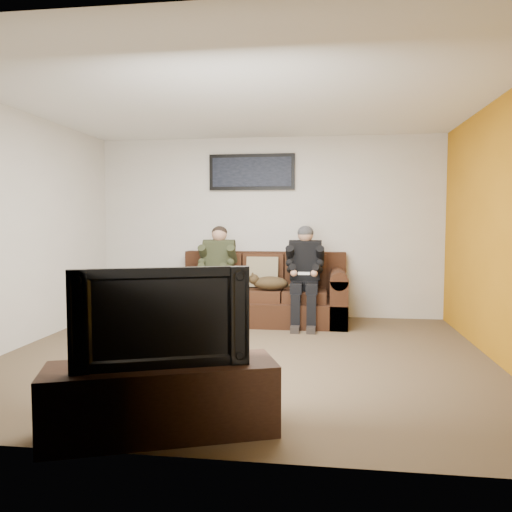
# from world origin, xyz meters

# --- Properties ---
(floor) EXTENTS (5.00, 5.00, 0.00)m
(floor) POSITION_xyz_m (0.00, 0.00, 0.00)
(floor) COLOR brown
(floor) RESTS_ON ground
(ceiling) EXTENTS (5.00, 5.00, 0.00)m
(ceiling) POSITION_xyz_m (0.00, 0.00, 2.60)
(ceiling) COLOR silver
(ceiling) RESTS_ON ground
(wall_back) EXTENTS (5.00, 0.00, 5.00)m
(wall_back) POSITION_xyz_m (0.00, 2.25, 1.30)
(wall_back) COLOR beige
(wall_back) RESTS_ON ground
(wall_front) EXTENTS (5.00, 0.00, 5.00)m
(wall_front) POSITION_xyz_m (0.00, -2.25, 1.30)
(wall_front) COLOR beige
(wall_front) RESTS_ON ground
(wall_left) EXTENTS (0.00, 4.50, 4.50)m
(wall_left) POSITION_xyz_m (-2.50, 0.00, 1.30)
(wall_left) COLOR beige
(wall_left) RESTS_ON ground
(wall_right) EXTENTS (0.00, 4.50, 4.50)m
(wall_right) POSITION_xyz_m (2.50, 0.00, 1.30)
(wall_right) COLOR beige
(wall_right) RESTS_ON ground
(accent_wall_right) EXTENTS (0.00, 4.50, 4.50)m
(accent_wall_right) POSITION_xyz_m (2.49, 0.00, 1.30)
(accent_wall_right) COLOR #C37C13
(accent_wall_right) RESTS_ON ground
(sofa) EXTENTS (2.32, 1.00, 0.95)m
(sofa) POSITION_xyz_m (-0.04, 1.83, 0.36)
(sofa) COLOR #341B0F
(sofa) RESTS_ON ground
(throw_pillow) EXTENTS (0.44, 0.21, 0.44)m
(throw_pillow) POSITION_xyz_m (-0.04, 1.88, 0.67)
(throw_pillow) COLOR #847657
(throw_pillow) RESTS_ON sofa
(throw_blanket) EXTENTS (0.47, 0.23, 0.08)m
(throw_blanket) POSITION_xyz_m (-0.74, 2.12, 0.95)
(throw_blanket) COLOR gray
(throw_blanket) RESTS_ON sofa
(person_left) EXTENTS (0.51, 0.87, 1.32)m
(person_left) POSITION_xyz_m (-0.64, 1.64, 0.75)
(person_left) COLOR brown
(person_left) RESTS_ON sofa
(person_right) EXTENTS (0.51, 0.86, 1.33)m
(person_right) POSITION_xyz_m (0.56, 1.64, 0.75)
(person_right) COLOR black
(person_right) RESTS_ON sofa
(cat) EXTENTS (0.66, 0.26, 0.24)m
(cat) POSITION_xyz_m (0.09, 1.58, 0.56)
(cat) COLOR #4D391E
(cat) RESTS_ON sofa
(framed_poster) EXTENTS (1.25, 0.05, 0.52)m
(framed_poster) POSITION_xyz_m (-0.24, 2.22, 2.10)
(framed_poster) COLOR black
(framed_poster) RESTS_ON wall_back
(tv_stand) EXTENTS (1.55, 0.96, 0.46)m
(tv_stand) POSITION_xyz_m (-0.23, -1.95, 0.23)
(tv_stand) COLOR black
(tv_stand) RESTS_ON ground
(television) EXTENTS (1.09, 0.52, 0.64)m
(television) POSITION_xyz_m (-0.23, -1.95, 0.78)
(television) COLOR black
(television) RESTS_ON tv_stand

